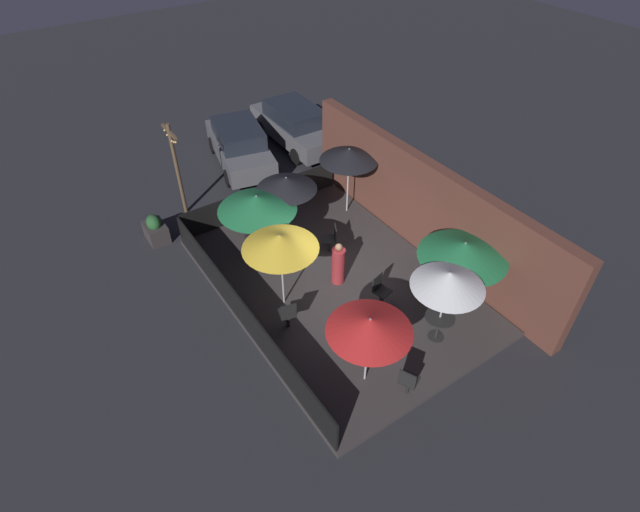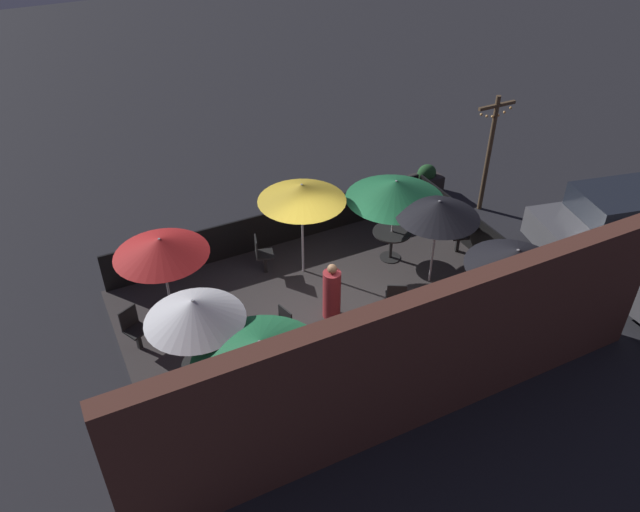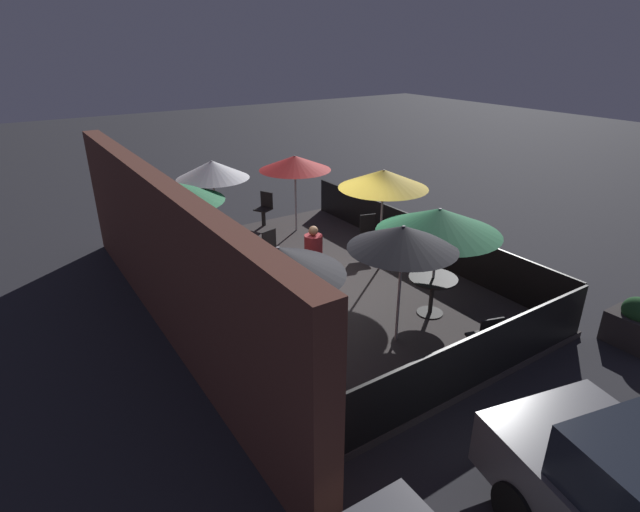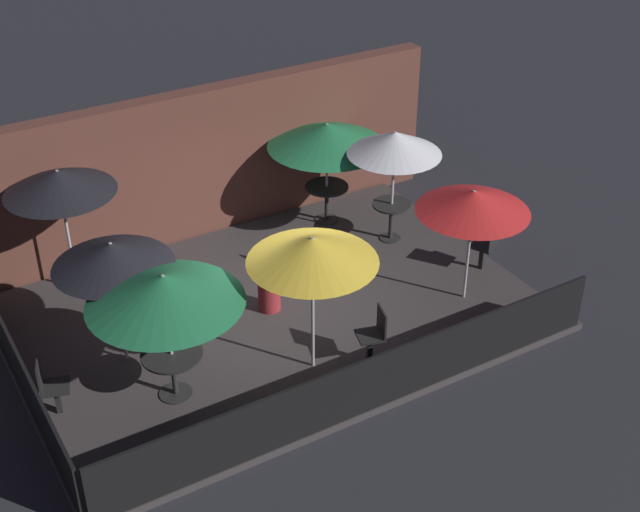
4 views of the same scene
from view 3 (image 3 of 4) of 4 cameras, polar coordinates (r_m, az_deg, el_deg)
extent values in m
plane|color=#26262B|center=(10.79, -0.32, -3.74)|extent=(60.00, 60.00, 0.00)
cube|color=#383333|center=(10.76, -0.32, -3.46)|extent=(8.46, 5.84, 0.12)
cube|color=brown|center=(8.99, -17.38, -0.31)|extent=(10.06, 0.36, 2.95)
cube|color=black|center=(12.21, 11.03, 2.24)|extent=(8.26, 0.05, 0.95)
cube|color=black|center=(7.82, 17.07, -11.49)|extent=(0.05, 5.64, 0.95)
cylinder|color=#B2B2B7|center=(12.43, -11.86, 5.65)|extent=(0.05, 0.05, 2.21)
cone|color=silver|center=(12.20, -12.21, 9.64)|extent=(1.73, 1.73, 0.42)
cylinder|color=#B2B2B7|center=(9.39, 12.98, -0.80)|extent=(0.05, 0.05, 2.10)
cone|color=#1E6B3D|center=(9.09, 13.45, 3.95)|extent=(2.24, 2.24, 0.45)
cylinder|color=#B2B2B7|center=(11.48, -16.21, 3.26)|extent=(0.05, 0.05, 2.05)
cone|color=#1E6B3D|center=(11.23, -16.68, 7.09)|extent=(2.27, 2.27, 0.45)
cylinder|color=#B2B2B7|center=(7.14, -4.52, -7.55)|extent=(0.05, 0.05, 2.31)
cone|color=black|center=(6.70, -4.78, -0.53)|extent=(1.85, 1.85, 0.39)
cylinder|color=#B2B2B7|center=(11.05, 7.02, 3.96)|extent=(0.05, 0.05, 2.31)
cone|color=gold|center=(10.77, 7.27, 8.75)|extent=(1.93, 1.93, 0.40)
cylinder|color=#B2B2B7|center=(13.39, -2.81, 7.08)|extent=(0.05, 0.05, 2.06)
cone|color=red|center=(13.17, -2.88, 10.59)|extent=(1.88, 1.88, 0.37)
cylinder|color=#B2B2B7|center=(8.43, 9.09, -3.35)|extent=(0.05, 0.05, 2.12)
cone|color=black|center=(8.08, 9.48, 2.12)|extent=(1.80, 1.80, 0.39)
cylinder|color=black|center=(12.81, -11.45, 0.99)|extent=(0.40, 0.40, 0.02)
cylinder|color=black|center=(12.68, -11.58, 2.45)|extent=(0.08, 0.08, 0.72)
cylinder|color=black|center=(12.55, -11.72, 4.06)|extent=(0.73, 0.73, 0.04)
cylinder|color=black|center=(9.86, 12.43, -6.32)|extent=(0.50, 0.50, 0.02)
cylinder|color=black|center=(9.69, 12.61, -4.52)|extent=(0.08, 0.08, 0.72)
cylinder|color=black|center=(9.52, 12.81, -2.51)|extent=(0.91, 0.91, 0.04)
cylinder|color=black|center=(11.85, -15.66, -1.35)|extent=(0.46, 0.46, 0.02)
cylinder|color=black|center=(11.71, -15.85, 0.20)|extent=(0.08, 0.08, 0.72)
cylinder|color=black|center=(11.58, -16.05, 1.91)|extent=(0.84, 0.84, 0.04)
cube|color=black|center=(9.40, 0.49, -5.83)|extent=(0.11, 0.11, 0.43)
cube|color=black|center=(9.29, 0.49, -4.56)|extent=(0.55, 0.55, 0.04)
cube|color=black|center=(9.17, -0.63, -3.28)|extent=(0.36, 0.22, 0.44)
cube|color=black|center=(8.56, 17.86, -10.31)|extent=(0.10, 0.10, 0.45)
cube|color=black|center=(8.43, 18.07, -8.94)|extent=(0.50, 0.50, 0.04)
cube|color=black|center=(8.19, 18.97, -8.14)|extent=(0.15, 0.39, 0.44)
cube|color=black|center=(11.48, -6.35, -0.19)|extent=(0.10, 0.10, 0.46)
cube|color=black|center=(11.38, -6.40, 0.97)|extent=(0.49, 0.49, 0.04)
cube|color=black|center=(11.16, -5.84, 1.87)|extent=(0.13, 0.39, 0.44)
cube|color=black|center=(14.08, -6.47, 4.36)|extent=(0.11, 0.11, 0.46)
cube|color=black|center=(14.00, -6.52, 5.32)|extent=(0.53, 0.53, 0.04)
cube|color=black|center=(14.06, -6.12, 6.45)|extent=(0.37, 0.20, 0.44)
cube|color=black|center=(12.16, 5.69, 1.28)|extent=(0.10, 0.10, 0.48)
cube|color=black|center=(12.07, 5.74, 2.42)|extent=(0.49, 0.49, 0.04)
cube|color=black|center=(12.14, 5.46, 3.77)|extent=(0.14, 0.39, 0.44)
cylinder|color=maroon|center=(10.42, -0.75, -0.55)|extent=(0.49, 0.49, 1.14)
sphere|color=#9E704C|center=(10.17, -0.77, 2.90)|extent=(0.20, 0.20, 0.20)
cube|color=#332D2D|center=(10.36, 32.18, -7.20)|extent=(0.85, 0.60, 0.57)
ellipsoid|color=#235128|center=(10.19, 32.64, -5.34)|extent=(0.55, 0.44, 0.50)
cylinder|color=black|center=(6.35, 21.62, -25.47)|extent=(0.66, 0.31, 0.64)
cylinder|color=black|center=(7.33, 31.71, -19.95)|extent=(0.66, 0.31, 0.64)
camera|label=1|loc=(20.37, 1.59, 37.71)|focal=28.00mm
camera|label=2|loc=(13.83, -58.36, 30.80)|focal=35.00mm
camera|label=4|loc=(16.79, 54.98, 28.39)|focal=50.00mm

